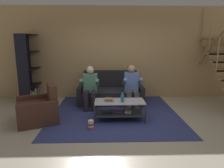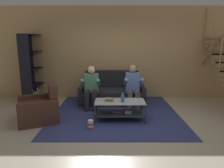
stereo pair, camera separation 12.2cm
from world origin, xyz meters
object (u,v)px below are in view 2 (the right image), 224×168
at_px(coffee_table, 119,108).
at_px(vase, 122,98).
at_px(bookshelf, 31,78).
at_px(couch, 111,93).
at_px(armchair, 39,109).
at_px(person_seated_right, 132,85).
at_px(popcorn_tub, 90,124).
at_px(book_stack, 109,100).
at_px(person_seated_left, 91,86).

height_order(coffee_table, vase, vase).
bearing_deg(bookshelf, couch, -3.17).
xyz_separation_m(couch, armchair, (-1.67, -1.51, -0.01)).
bearing_deg(vase, couch, 98.85).
relative_size(person_seated_right, popcorn_tub, 5.80).
distance_m(book_stack, armchair, 1.62).
bearing_deg(person_seated_left, book_stack, -60.37).
xyz_separation_m(person_seated_left, person_seated_right, (1.14, 0.00, 0.01)).
bearing_deg(vase, popcorn_tub, -149.01).
bearing_deg(couch, coffee_table, -83.11).
height_order(person_seated_left, popcorn_tub, person_seated_left).
bearing_deg(couch, bookshelf, 176.83).
relative_size(couch, coffee_table, 1.65).
xyz_separation_m(book_stack, popcorn_tub, (-0.39, -0.49, -0.39)).
relative_size(couch, popcorn_tub, 9.29).
xyz_separation_m(person_seated_left, book_stack, (0.50, -0.88, -0.14)).
xyz_separation_m(person_seated_right, armchair, (-2.24, -0.94, -0.36)).
xyz_separation_m(person_seated_right, coffee_table, (-0.39, -0.88, -0.34)).
xyz_separation_m(person_seated_left, vase, (0.81, -0.96, -0.06)).
relative_size(bookshelf, armchair, 1.86).
relative_size(person_seated_right, armchair, 1.09).
xyz_separation_m(vase, armchair, (-1.91, 0.02, -0.28)).
relative_size(coffee_table, book_stack, 4.77).
bearing_deg(book_stack, person_seated_left, 119.63).
height_order(vase, popcorn_tub, vase).
height_order(vase, bookshelf, bookshelf).
relative_size(couch, armchair, 1.74).
bearing_deg(popcorn_tub, book_stack, 51.51).
xyz_separation_m(person_seated_right, bookshelf, (-3.03, 0.70, 0.07)).
height_order(couch, person_seated_left, person_seated_left).
xyz_separation_m(coffee_table, popcorn_tub, (-0.63, -0.50, -0.20)).
relative_size(person_seated_left, armchair, 1.06).
bearing_deg(book_stack, person_seated_right, 54.46).
relative_size(couch, person_seated_right, 1.60).
bearing_deg(armchair, person_seated_left, 40.32).
bearing_deg(popcorn_tub, couch, 76.80).
bearing_deg(person_seated_right, armchair, -157.24).
bearing_deg(person_seated_left, person_seated_right, 0.14).
relative_size(coffee_table, vase, 5.06).
xyz_separation_m(couch, vase, (0.24, -1.53, 0.27)).
xyz_separation_m(person_seated_right, popcorn_tub, (-1.02, -1.38, -0.54)).
bearing_deg(vase, person_seated_left, 130.06).
bearing_deg(coffee_table, armchair, -178.05).
distance_m(couch, armchair, 2.25).
relative_size(book_stack, bookshelf, 0.12).
xyz_separation_m(couch, popcorn_tub, (-0.46, -1.94, -0.19)).
xyz_separation_m(bookshelf, popcorn_tub, (2.01, -2.08, -0.62)).
height_order(bookshelf, popcorn_tub, bookshelf).
xyz_separation_m(coffee_table, bookshelf, (-2.64, 1.58, 0.42)).
xyz_separation_m(book_stack, bookshelf, (-2.40, 1.59, 0.23)).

